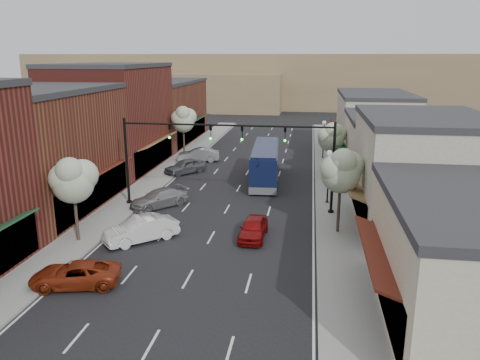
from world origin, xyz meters
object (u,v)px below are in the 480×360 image
at_px(tree_right_far, 332,136).
at_px(signal_mast_right, 301,153).
at_px(tree_right_near, 342,170).
at_px(parked_car_e, 198,155).
at_px(parked_car_c, 159,198).
at_px(lamp_post_far, 324,133).
at_px(lamp_post_near, 329,168).
at_px(parked_car_d, 185,166).
at_px(tree_left_far, 183,119).
at_px(red_hatchback, 253,228).
at_px(signal_mast_left, 155,149).
at_px(coach_bus, 265,163).
at_px(parked_car_a, 75,274).
at_px(tree_left_near, 73,179).
at_px(parked_car_b, 141,229).

bearing_deg(tree_right_far, signal_mast_right, -102.85).
distance_m(tree_right_near, parked_car_e, 25.32).
bearing_deg(signal_mast_right, tree_right_near, -56.09).
height_order(signal_mast_right, parked_car_c, signal_mast_right).
bearing_deg(lamp_post_far, lamp_post_near, -90.00).
distance_m(parked_car_d, parked_car_e, 5.69).
xyz_separation_m(tree_left_far, parked_car_d, (2.05, -7.29, -3.84)).
bearing_deg(red_hatchback, parked_car_c, 148.30).
relative_size(tree_right_far, red_hatchback, 1.34).
bearing_deg(parked_car_e, signal_mast_left, -9.32).
xyz_separation_m(tree_left_far, red_hatchback, (11.03, -23.60, -3.91)).
height_order(coach_bus, red_hatchback, coach_bus).
xyz_separation_m(signal_mast_right, lamp_post_near, (2.18, 2.50, -1.62)).
bearing_deg(parked_car_d, red_hatchback, -21.88).
relative_size(signal_mast_right, lamp_post_near, 1.85).
height_order(signal_mast_left, lamp_post_near, signal_mast_left).
bearing_deg(coach_bus, signal_mast_left, -133.57).
bearing_deg(tree_right_near, red_hatchback, -164.00).
xyz_separation_m(signal_mast_right, parked_car_c, (-11.05, -0.20, -3.93)).
distance_m(red_hatchback, parked_car_a, 11.53).
bearing_deg(lamp_post_near, parked_car_e, 135.33).
height_order(tree_right_far, parked_car_d, tree_right_far).
relative_size(lamp_post_near, lamp_post_far, 1.00).
xyz_separation_m(signal_mast_right, coach_bus, (-3.51, 9.13, -2.86)).
xyz_separation_m(tree_left_near, parked_car_b, (3.92, 0.82, -3.43)).
height_order(parked_car_c, parked_car_d, parked_car_d).
xyz_separation_m(tree_left_near, parked_car_a, (2.66, -5.53, -3.58)).
distance_m(tree_right_near, coach_bus, 14.84).
bearing_deg(parked_car_a, parked_car_c, 166.56).
height_order(tree_right_near, lamp_post_near, tree_right_near).
relative_size(tree_right_far, tree_left_near, 0.95).
relative_size(tree_left_far, parked_car_a, 1.34).
bearing_deg(parked_car_a, parked_car_e, 168.42).
bearing_deg(parked_car_b, tree_left_far, 146.01).
height_order(parked_car_b, parked_car_e, parked_car_b).
height_order(lamp_post_near, parked_car_c, lamp_post_near).
height_order(tree_left_far, lamp_post_near, tree_left_far).
bearing_deg(signal_mast_right, signal_mast_left, 180.00).
bearing_deg(lamp_post_far, tree_right_far, -86.12).
bearing_deg(signal_mast_right, parked_car_e, 125.88).
height_order(tree_left_far, parked_car_d, tree_left_far).
bearing_deg(tree_right_near, parked_car_a, -145.64).
xyz_separation_m(coach_bus, parked_car_a, (-7.70, -22.72, -1.12)).
xyz_separation_m(lamp_post_far, parked_car_e, (-14.00, -3.66, -2.23)).
bearing_deg(signal_mast_left, signal_mast_right, 0.00).
bearing_deg(parked_car_c, lamp_post_far, 98.66).
relative_size(signal_mast_right, red_hatchback, 2.02).
relative_size(tree_right_far, tree_left_far, 0.89).
relative_size(lamp_post_near, parked_car_c, 0.92).
height_order(lamp_post_near, parked_car_d, lamp_post_near).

